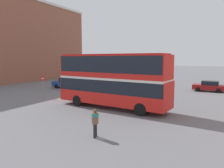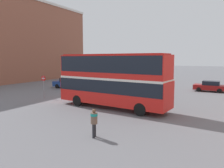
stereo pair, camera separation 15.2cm
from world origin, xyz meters
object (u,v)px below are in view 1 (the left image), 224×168
at_px(double_decker_bus, 112,77).
at_px(no_entry_sign, 43,83).
at_px(parked_car_kerb_near, 209,86).
at_px(parked_car_kerb_far, 67,83).
at_px(pedestrian_foreground, 95,120).

bearing_deg(double_decker_bus, no_entry_sign, 179.48).
height_order(parked_car_kerb_near, parked_car_kerb_far, parked_car_kerb_far).
height_order(parked_car_kerb_near, no_entry_sign, no_entry_sign).
height_order(double_decker_bus, no_entry_sign, double_decker_bus).
bearing_deg(parked_car_kerb_near, parked_car_kerb_far, 18.76).
bearing_deg(no_entry_sign, double_decker_bus, -6.18).
bearing_deg(pedestrian_foreground, double_decker_bus, -86.67).
distance_m(pedestrian_foreground, no_entry_sign, 14.64).
bearing_deg(parked_car_kerb_near, double_decker_bus, 65.15).
height_order(pedestrian_foreground, no_entry_sign, no_entry_sign).
xyz_separation_m(parked_car_kerb_near, no_entry_sign, (-16.76, -14.12, 0.98)).
relative_size(double_decker_bus, parked_car_kerb_near, 2.62).
height_order(double_decker_bus, parked_car_kerb_near, double_decker_bus).
bearing_deg(pedestrian_foreground, parked_car_kerb_near, -118.48).
bearing_deg(pedestrian_foreground, parked_car_kerb_far, -63.60).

